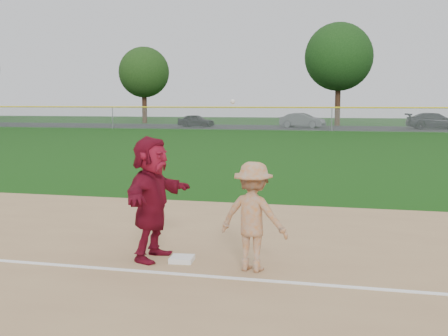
% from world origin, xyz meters
% --- Properties ---
extents(ground, '(160.00, 160.00, 0.00)m').
position_xyz_m(ground, '(0.00, 0.00, 0.00)').
color(ground, '#113E0B').
rests_on(ground, ground).
extents(foul_line, '(60.00, 0.10, 0.01)m').
position_xyz_m(foul_line, '(0.00, -0.80, 0.03)').
color(foul_line, white).
rests_on(foul_line, infield_dirt).
extents(parking_asphalt, '(120.00, 10.00, 0.01)m').
position_xyz_m(parking_asphalt, '(0.00, 46.00, 0.01)').
color(parking_asphalt, black).
rests_on(parking_asphalt, ground).
extents(first_base, '(0.38, 0.38, 0.08)m').
position_xyz_m(first_base, '(-0.27, -0.17, 0.06)').
color(first_base, white).
rests_on(first_base, infield_dirt).
extents(base_runner, '(0.79, 1.86, 1.94)m').
position_xyz_m(base_runner, '(-0.77, -0.11, 0.99)').
color(base_runner, maroon).
rests_on(base_runner, infield_dirt).
extents(car_left, '(3.77, 1.91, 1.23)m').
position_xyz_m(car_left, '(-13.38, 44.88, 0.63)').
color(car_left, black).
rests_on(car_left, parking_asphalt).
extents(car_mid, '(4.47, 2.39, 1.40)m').
position_xyz_m(car_mid, '(-3.04, 45.79, 0.71)').
color(car_mid, '#4E5155').
rests_on(car_mid, parking_asphalt).
extents(car_right, '(5.30, 2.70, 1.47)m').
position_xyz_m(car_right, '(8.93, 45.87, 0.75)').
color(car_right, black).
rests_on(car_right, parking_asphalt).
extents(first_base_play, '(1.14, 0.80, 2.51)m').
position_xyz_m(first_base_play, '(0.88, -0.33, 0.82)').
color(first_base_play, '#98989A').
rests_on(first_base_play, infield_dirt).
extents(outfield_fence, '(110.00, 0.12, 110.00)m').
position_xyz_m(outfield_fence, '(0.00, 40.00, 1.96)').
color(outfield_fence, '#999EA0').
rests_on(outfield_fence, ground).
extents(tree_1, '(5.80, 5.80, 8.75)m').
position_xyz_m(tree_1, '(-22.00, 53.00, 5.83)').
color(tree_1, '#351E13').
rests_on(tree_1, ground).
extents(tree_2, '(7.00, 7.00, 10.58)m').
position_xyz_m(tree_2, '(0.00, 51.50, 7.06)').
color(tree_2, '#331F12').
rests_on(tree_2, ground).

